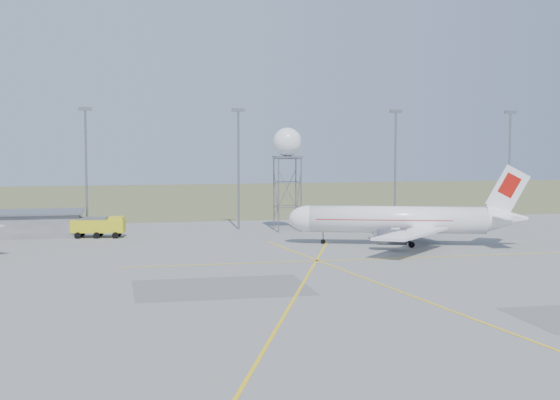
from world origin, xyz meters
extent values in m
plane|color=gray|center=(0.00, 0.00, 0.00)|extent=(400.00, 400.00, 0.00)
cube|color=#5F6437|center=(0.00, 140.00, 0.01)|extent=(400.00, 120.00, 0.03)
cube|color=gray|center=(-45.00, 64.00, 1.80)|extent=(18.00, 9.00, 3.60)
cube|color=gray|center=(-45.00, 64.00, 3.75)|extent=(19.00, 10.00, 0.30)
cylinder|color=gray|center=(-35.00, 66.00, 10.00)|extent=(0.36, 0.36, 20.00)
cube|color=gray|center=(-35.00, 66.00, 20.20)|extent=(2.20, 0.50, 0.60)
cylinder|color=gray|center=(-10.00, 66.00, 10.00)|extent=(0.36, 0.36, 20.00)
cube|color=gray|center=(-10.00, 66.00, 20.20)|extent=(2.20, 0.50, 0.60)
cylinder|color=gray|center=(18.00, 66.00, 10.00)|extent=(0.36, 0.36, 20.00)
cube|color=gray|center=(18.00, 66.00, 20.20)|extent=(2.20, 0.50, 0.60)
cylinder|color=gray|center=(40.00, 66.00, 10.00)|extent=(0.36, 0.36, 20.00)
cube|color=gray|center=(40.00, 66.00, 20.20)|extent=(2.20, 0.50, 0.60)
cylinder|color=white|center=(9.40, 42.10, 3.70)|extent=(25.29, 11.50, 3.90)
ellipsoid|color=white|center=(-2.65, 46.00, 3.70)|extent=(7.13, 5.62, 3.90)
cube|color=black|center=(-3.76, 46.36, 4.28)|extent=(2.06, 2.49, 0.95)
cone|color=white|center=(24.22, 37.30, 3.99)|extent=(6.76, 5.50, 3.90)
cube|color=white|center=(24.22, 37.30, 8.08)|extent=(6.03, 2.20, 7.33)
cube|color=#AC110B|center=(24.41, 37.24, 8.76)|extent=(3.29, 1.35, 3.76)
cube|color=white|center=(24.72, 40.42, 4.48)|extent=(4.61, 6.06, 0.18)
cube|color=white|center=(22.80, 34.49, 4.48)|extent=(4.61, 6.06, 0.18)
cube|color=white|center=(13.49, 49.99, 2.73)|extent=(6.82, 16.08, 0.35)
cube|color=white|center=(8.09, 33.31, 2.73)|extent=(14.18, 14.46, 0.35)
cylinder|color=slate|center=(10.21, 47.77, 1.85)|extent=(4.58, 3.39, 2.24)
cylinder|color=slate|center=(6.73, 37.03, 1.85)|extent=(4.58, 3.39, 2.24)
cube|color=#AC110B|center=(7.55, 42.70, 3.80)|extent=(19.74, 9.74, 0.12)
cylinder|color=black|center=(-0.79, 45.40, 0.44)|extent=(0.86, 0.86, 0.88)
cube|color=black|center=(11.25, 41.50, 0.44)|extent=(2.73, 5.86, 0.88)
cylinder|color=gray|center=(11.25, 41.50, 0.88)|extent=(0.29, 0.29, 1.75)
cylinder|color=gray|center=(-4.28, 60.36, 6.19)|extent=(0.23, 0.23, 12.39)
cylinder|color=gray|center=(-0.47, 60.36, 6.19)|extent=(0.23, 0.23, 12.39)
cylinder|color=gray|center=(-0.47, 64.17, 6.19)|extent=(0.23, 0.23, 12.39)
cylinder|color=gray|center=(-4.28, 64.17, 6.19)|extent=(0.23, 0.23, 12.39)
cube|color=gray|center=(-2.38, 62.26, 12.39)|extent=(4.41, 4.41, 0.24)
sphere|color=white|center=(-2.38, 62.26, 14.86)|extent=(4.76, 4.76, 4.76)
cube|color=yellow|center=(-33.15, 60.00, 1.81)|extent=(8.51, 4.19, 1.99)
cube|color=yellow|center=(-30.30, 59.46, 2.62)|extent=(2.61, 2.89, 1.27)
cube|color=black|center=(-29.68, 59.34, 2.71)|extent=(0.53, 2.33, 0.90)
cube|color=gray|center=(-34.03, 60.17, 2.99)|extent=(4.85, 2.98, 0.36)
camera|label=1|loc=(-30.82, -64.06, 15.33)|focal=50.00mm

